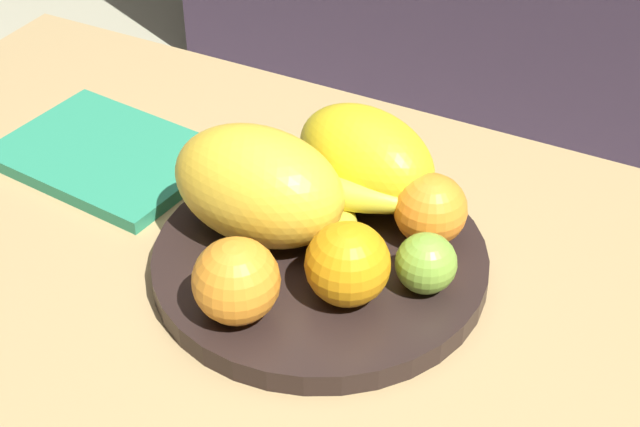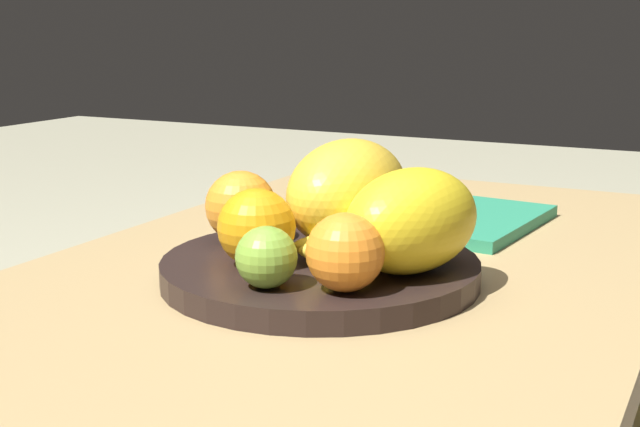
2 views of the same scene
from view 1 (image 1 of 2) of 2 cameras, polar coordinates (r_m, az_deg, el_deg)
The scene contains 10 objects.
coffee_table at distance 1.02m, azimuth -1.00°, elevation -4.78°, with size 1.27×0.68×0.41m.
fruit_bowl at distance 0.98m, azimuth 0.00°, elevation -2.89°, with size 0.34×0.34×0.03m, color black.
melon_large_front at distance 0.97m, azimuth -3.62°, elevation 1.78°, with size 0.19×0.12×0.12m, color yellow.
melon_smaller_beside at distance 1.02m, azimuth 2.76°, elevation 3.35°, with size 0.17×0.11×0.11m, color yellow.
orange_front at distance 0.90m, azimuth 1.66°, elevation -3.04°, with size 0.08×0.08×0.08m, color orange.
orange_left at distance 0.97m, azimuth 6.64°, elevation 0.24°, with size 0.08×0.08×0.08m, color orange.
orange_right at distance 0.88m, azimuth -5.04°, elevation -4.05°, with size 0.08×0.08×0.08m, color orange.
apple_front at distance 0.92m, azimuth 6.33°, elevation -3.04°, with size 0.06×0.06×0.06m, color #7BAB39.
banana_bunch at distance 0.99m, azimuth 0.75°, elevation 0.64°, with size 0.15×0.16×0.06m.
magazine at distance 1.17m, azimuth -12.59°, elevation 3.43°, with size 0.25×0.18×0.02m, color #2B8963.
Camera 1 is at (0.36, -0.66, 1.06)m, focal length 53.45 mm.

